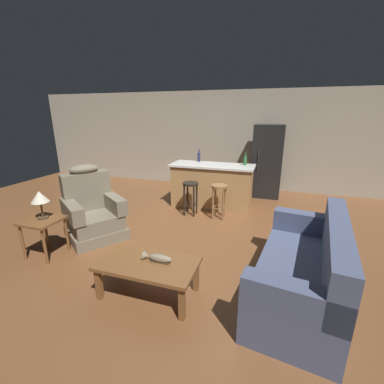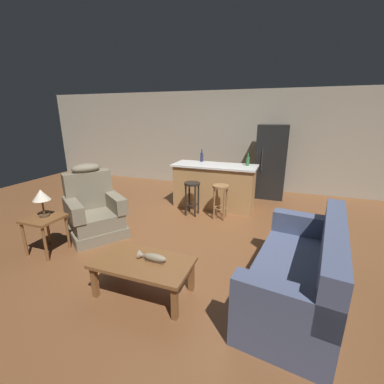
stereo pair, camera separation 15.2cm
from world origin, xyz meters
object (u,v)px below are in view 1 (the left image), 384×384
object	(u,v)px
table_lamp	(40,198)
bar_stool_right	(219,195)
end_table	(43,226)
bottle_short_amber	(245,161)
bar_stool_left	(191,193)
couch	(305,270)
refrigerator	(267,161)
coffee_table	(148,266)
fish_figurine	(157,258)
kitchen_island	(212,186)
bottle_tall_green	(199,157)
recliner_near_lamp	(93,212)

from	to	relation	value
table_lamp	bar_stool_right	size ratio (longest dim) A/B	0.60
end_table	bottle_short_amber	size ratio (longest dim) A/B	2.10
bar_stool_left	bottle_short_amber	world-z (taller)	bottle_short_amber
couch	bar_stool_right	distance (m)	2.42
couch	refrigerator	world-z (taller)	refrigerator
coffee_table	table_lamp	xyz separation A→B (m)	(-1.84, 0.36, 0.50)
fish_figurine	couch	xyz separation A→B (m)	(1.57, 0.46, -0.12)
kitchen_island	bottle_tall_green	xyz separation A→B (m)	(-0.38, 0.25, 0.58)
recliner_near_lamp	bar_stool_right	distance (m)	2.33
table_lamp	bottle_short_amber	bearing A→B (deg)	49.23
couch	bottle_tall_green	bearing A→B (deg)	-45.79
table_lamp	bar_stool_right	distance (m)	3.02
fish_figurine	bottle_short_amber	world-z (taller)	bottle_short_amber
end_table	table_lamp	size ratio (longest dim) A/B	1.37
bar_stool_right	bottle_tall_green	size ratio (longest dim) A/B	2.42
end_table	bottle_tall_green	bearing A→B (deg)	64.98
bottle_tall_green	end_table	bearing A→B (deg)	-115.02
kitchen_island	bar_stool_right	world-z (taller)	kitchen_island
recliner_near_lamp	kitchen_island	distance (m)	2.56
bar_stool_right	coffee_table	bearing A→B (deg)	-96.26
couch	bar_stool_left	size ratio (longest dim) A/B	2.94
kitchen_island	end_table	bearing A→B (deg)	-122.80
end_table	kitchen_island	xyz separation A→B (m)	(1.80, 2.79, 0.02)
kitchen_island	bar_stool_right	xyz separation A→B (m)	(0.30, -0.63, -0.01)
fish_figurine	coffee_table	bearing A→B (deg)	-154.00
fish_figurine	bottle_tall_green	bearing A→B (deg)	98.62
fish_figurine	bar_stool_right	size ratio (longest dim) A/B	0.50
kitchen_island	bottle_tall_green	world-z (taller)	bottle_tall_green
coffee_table	refrigerator	xyz separation A→B (m)	(1.06, 4.31, 0.52)
bar_stool_right	table_lamp	bearing A→B (deg)	-134.82
coffee_table	bottle_tall_green	xyz separation A→B (m)	(-0.41, 3.37, 0.69)
bar_stool_right	bottle_short_amber	world-z (taller)	bottle_short_amber
end_table	bar_stool_left	bearing A→B (deg)	55.03
fish_figurine	bar_stool_left	xyz separation A→B (m)	(-0.41, 2.43, 0.01)
bar_stool_left	bar_stool_right	world-z (taller)	same
bottle_short_amber	table_lamp	bearing A→B (deg)	-130.77
table_lamp	couch	bearing A→B (deg)	2.42
bar_stool_left	recliner_near_lamp	bearing A→B (deg)	-131.84
recliner_near_lamp	kitchen_island	xyz separation A→B (m)	(1.55, 2.04, 0.06)
bottle_tall_green	fish_figurine	bearing A→B (deg)	-81.38
bar_stool_left	bottle_tall_green	bearing A→B (deg)	95.77
kitchen_island	bar_stool_right	bearing A→B (deg)	-64.34
coffee_table	end_table	xyz separation A→B (m)	(-1.83, 0.32, 0.10)
recliner_near_lamp	fish_figurine	bearing A→B (deg)	3.28
refrigerator	bottle_tall_green	size ratio (longest dim) A/B	6.27
fish_figurine	table_lamp	world-z (taller)	table_lamp
fish_figurine	kitchen_island	world-z (taller)	kitchen_island
coffee_table	couch	world-z (taller)	couch
recliner_near_lamp	bottle_short_amber	distance (m)	3.17
recliner_near_lamp	kitchen_island	world-z (taller)	recliner_near_lamp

